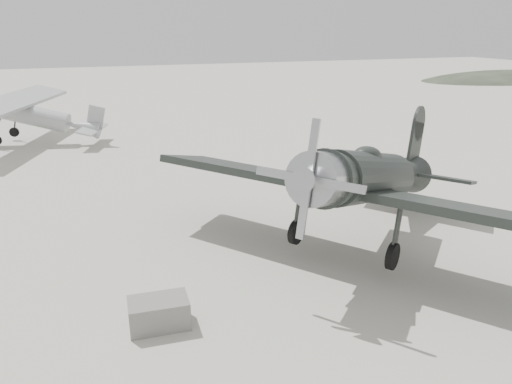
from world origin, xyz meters
TOP-DOWN VIEW (x-y plane):
  - ground at (0.00, 0.00)m, footprint 160.00×160.00m
  - hill_northeast at (50.00, 40.00)m, footprint 32.00×16.00m
  - lowwing_monoplane at (3.48, 0.35)m, footprint 11.42×12.46m
  - highwing_monoplane at (-8.02, 20.23)m, footprint 8.49×11.75m
  - equipment_block at (-3.84, -2.00)m, footprint 1.49×0.98m

SIDE VIEW (x-z plane):
  - ground at x=0.00m, z-range 0.00..0.00m
  - hill_northeast at x=50.00m, z-range -2.60..2.60m
  - equipment_block at x=-3.84m, z-range 0.00..0.72m
  - highwing_monoplane at x=-8.02m, z-range 0.42..3.78m
  - lowwing_monoplane at x=3.48m, z-range 0.13..4.61m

